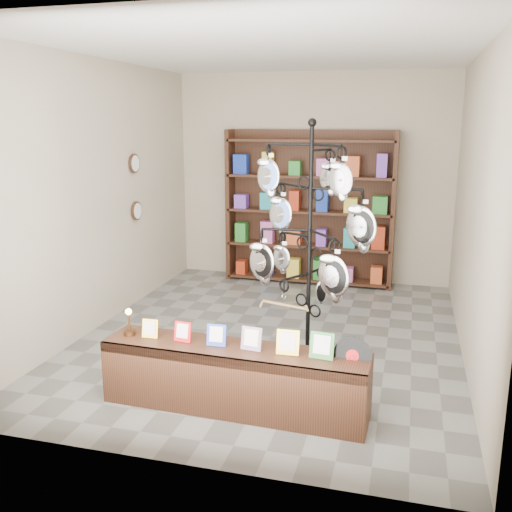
# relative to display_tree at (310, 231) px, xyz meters

# --- Properties ---
(ground) EXTENTS (5.00, 5.00, 0.00)m
(ground) POSITION_rel_display_tree_xyz_m (-0.54, 0.75, -1.35)
(ground) COLOR slate
(ground) RESTS_ON ground
(room_envelope) EXTENTS (5.00, 5.00, 5.00)m
(room_envelope) POSITION_rel_display_tree_xyz_m (-0.54, 0.75, 0.50)
(room_envelope) COLOR #B4A591
(room_envelope) RESTS_ON ground
(display_tree) EXTENTS (1.27, 1.27, 2.35)m
(display_tree) POSITION_rel_display_tree_xyz_m (0.00, 0.00, 0.00)
(display_tree) COLOR black
(display_tree) RESTS_ON ground
(front_shelf) EXTENTS (2.21, 0.53, 0.77)m
(front_shelf) POSITION_rel_display_tree_xyz_m (-0.44, -0.89, -1.08)
(front_shelf) COLOR black
(front_shelf) RESTS_ON ground
(back_shelving) EXTENTS (2.42, 0.36, 2.20)m
(back_shelving) POSITION_rel_display_tree_xyz_m (-0.54, 3.05, -0.33)
(back_shelving) COLOR black
(back_shelving) RESTS_ON ground
(wall_clocks) EXTENTS (0.03, 0.24, 0.84)m
(wall_clocks) POSITION_rel_display_tree_xyz_m (-2.51, 1.55, 0.15)
(wall_clocks) COLOR black
(wall_clocks) RESTS_ON ground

